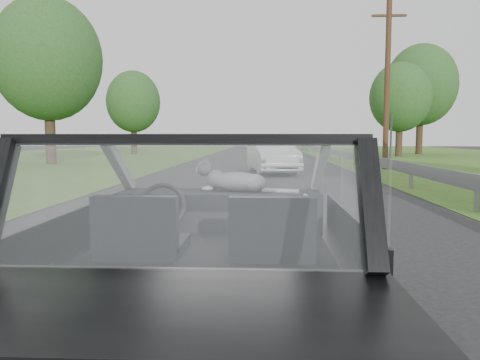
# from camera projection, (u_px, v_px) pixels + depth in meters

# --- Properties ---
(ground) EXTENTS (140.00, 140.00, 0.00)m
(ground) POSITION_uv_depth(u_px,v_px,m) (212.00, 347.00, 3.19)
(ground) COLOR #373737
(ground) RESTS_ON ground
(subject_car) EXTENTS (1.80, 4.00, 1.45)m
(subject_car) POSITION_uv_depth(u_px,v_px,m) (211.00, 243.00, 3.12)
(subject_car) COLOR black
(subject_car) RESTS_ON ground
(dashboard) EXTENTS (1.58, 0.45, 0.30)m
(dashboard) POSITION_uv_depth(u_px,v_px,m) (220.00, 210.00, 3.73)
(dashboard) COLOR black
(dashboard) RESTS_ON subject_car
(driver_seat) EXTENTS (0.50, 0.72, 0.42)m
(driver_seat) POSITION_uv_depth(u_px,v_px,m) (140.00, 228.00, 2.84)
(driver_seat) COLOR black
(driver_seat) RESTS_ON subject_car
(passenger_seat) EXTENTS (0.50, 0.72, 0.42)m
(passenger_seat) POSITION_uv_depth(u_px,v_px,m) (272.00, 229.00, 2.80)
(passenger_seat) COLOR black
(passenger_seat) RESTS_ON subject_car
(steering_wheel) EXTENTS (0.36, 0.36, 0.04)m
(steering_wheel) POSITION_uv_depth(u_px,v_px,m) (162.00, 206.00, 3.45)
(steering_wheel) COLOR black
(steering_wheel) RESTS_ON dashboard
(cat) EXTENTS (0.63, 0.32, 0.27)m
(cat) POSITION_uv_depth(u_px,v_px,m) (237.00, 181.00, 3.69)
(cat) COLOR #9091A1
(cat) RESTS_ON dashboard
(guardrail) EXTENTS (0.05, 90.00, 0.32)m
(guardrail) POSITION_uv_depth(u_px,v_px,m) (407.00, 168.00, 12.87)
(guardrail) COLOR gray
(guardrail) RESTS_ON ground
(other_car) EXTENTS (2.39, 4.56, 1.43)m
(other_car) POSITION_uv_depth(u_px,v_px,m) (272.00, 155.00, 18.36)
(other_car) COLOR silver
(other_car) RESTS_ON ground
(highway_sign) EXTENTS (0.46, 1.02, 2.62)m
(highway_sign) POSITION_uv_depth(u_px,v_px,m) (391.00, 139.00, 25.14)
(highway_sign) COLOR #134219
(highway_sign) RESTS_ON ground
(utility_pole) EXTENTS (0.30, 0.30, 7.37)m
(utility_pole) POSITION_uv_depth(u_px,v_px,m) (387.00, 85.00, 20.37)
(utility_pole) COLOR #4A371F
(utility_pole) RESTS_ON ground
(tree_2) EXTENTS (5.69, 5.69, 6.59)m
(tree_2) POSITION_uv_depth(u_px,v_px,m) (400.00, 111.00, 33.77)
(tree_2) COLOR #214E22
(tree_2) RESTS_ON ground
(tree_3) EXTENTS (6.04, 6.04, 8.68)m
(tree_3) POSITION_uv_depth(u_px,v_px,m) (420.00, 101.00, 38.12)
(tree_3) COLOR #214E22
(tree_3) RESTS_ON ground
(tree_5) EXTENTS (7.30, 7.30, 8.34)m
(tree_5) POSITION_uv_depth(u_px,v_px,m) (48.00, 84.00, 24.15)
(tree_5) COLOR #214E22
(tree_5) RESTS_ON ground
(tree_6) EXTENTS (5.58, 5.58, 6.65)m
(tree_6) POSITION_uv_depth(u_px,v_px,m) (134.00, 114.00, 38.55)
(tree_6) COLOR #214E22
(tree_6) RESTS_ON ground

